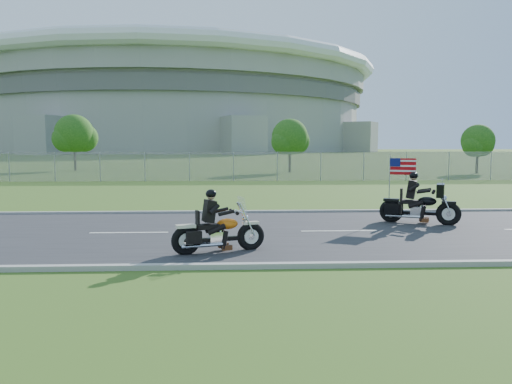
{
  "coord_description": "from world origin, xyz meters",
  "views": [
    {
      "loc": [
        0.94,
        -14.06,
        2.55
      ],
      "look_at": [
        1.6,
        0.0,
        1.18
      ],
      "focal_mm": 35.0,
      "sensor_mm": 36.0,
      "label": 1
    }
  ],
  "objects": [
    {
      "name": "tree_fence_near",
      "position": [
        6.04,
        30.04,
        2.97
      ],
      "size": [
        3.52,
        3.28,
        4.75
      ],
      "color": "#382316",
      "rests_on": "ground"
    },
    {
      "name": "tree_fence_mid",
      "position": [
        -13.95,
        34.04,
        3.3
      ],
      "size": [
        3.96,
        3.69,
        5.3
      ],
      "color": "#382316",
      "rests_on": "ground"
    },
    {
      "name": "motorcycle_lead",
      "position": [
        0.58,
        -2.6,
        0.48
      ],
      "size": [
        2.19,
        0.99,
        1.51
      ],
      "rotation": [
        0.0,
        0.0,
        0.3
      ],
      "color": "black",
      "rests_on": "ground"
    },
    {
      "name": "fence",
      "position": [
        -5.0,
        20.0,
        1.0
      ],
      "size": [
        60.0,
        0.03,
        2.0
      ],
      "primitive_type": "cube",
      "color": "gray",
      "rests_on": "ground"
    },
    {
      "name": "curb_north",
      "position": [
        0.0,
        4.05,
        0.05
      ],
      "size": [
        120.0,
        0.18,
        0.12
      ],
      "primitive_type": "cube",
      "color": "#9E9B93",
      "rests_on": "ground"
    },
    {
      "name": "ground",
      "position": [
        0.0,
        0.0,
        0.0
      ],
      "size": [
        420.0,
        420.0,
        0.0
      ],
      "primitive_type": "plane",
      "color": "#38581B",
      "rests_on": "ground"
    },
    {
      "name": "tree_fence_far",
      "position": [
        22.04,
        28.03,
        2.64
      ],
      "size": [
        3.08,
        2.87,
        4.2
      ],
      "color": "#382316",
      "rests_on": "ground"
    },
    {
      "name": "stadium",
      "position": [
        -20.0,
        170.0,
        15.58
      ],
      "size": [
        140.4,
        140.4,
        29.2
      ],
      "color": "#A3A099",
      "rests_on": "ground"
    },
    {
      "name": "road",
      "position": [
        0.0,
        0.0,
        0.02
      ],
      "size": [
        120.0,
        8.0,
        0.04
      ],
      "primitive_type": "cube",
      "color": "#28282B",
      "rests_on": "ground"
    },
    {
      "name": "motorcycle_follow",
      "position": [
        6.82,
        1.29,
        0.57
      ],
      "size": [
        2.33,
        1.33,
        2.07
      ],
      "rotation": [
        0.0,
        0.0,
        -0.43
      ],
      "color": "black",
      "rests_on": "ground"
    },
    {
      "name": "curb_south",
      "position": [
        0.0,
        -4.05,
        0.05
      ],
      "size": [
        120.0,
        0.18,
        0.12
      ],
      "primitive_type": "cube",
      "color": "#9E9B93",
      "rests_on": "ground"
    }
  ]
}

